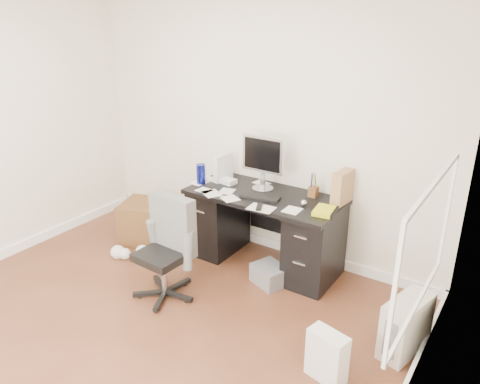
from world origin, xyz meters
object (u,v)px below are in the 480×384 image
object	(u,v)px
desk	(264,227)
pc_tower	(406,326)
keyboard	(260,197)
office_chair	(162,250)
wicker_basket	(145,222)
lcd_monitor	(263,163)

from	to	relation	value
desk	pc_tower	world-z (taller)	desk
keyboard	office_chair	world-z (taller)	office_chair
keyboard	wicker_basket	xyz separation A→B (m)	(-1.36, -0.20, -0.54)
desk	wicker_basket	world-z (taller)	desk
keyboard	office_chair	distance (m)	1.04
lcd_monitor	office_chair	world-z (taller)	lcd_monitor
pc_tower	desk	bearing A→B (deg)	174.75
lcd_monitor	keyboard	distance (m)	0.34
lcd_monitor	pc_tower	distance (m)	1.92
keyboard	office_chair	size ratio (longest dim) A/B	0.41
keyboard	pc_tower	bearing A→B (deg)	-25.36
office_chair	wicker_basket	xyz separation A→B (m)	(-0.91, 0.68, -0.23)
desk	office_chair	size ratio (longest dim) A/B	1.63
lcd_monitor	office_chair	distance (m)	1.27
wicker_basket	keyboard	bearing A→B (deg)	8.28
keyboard	office_chair	xyz separation A→B (m)	(-0.45, -0.88, -0.30)
wicker_basket	desk	bearing A→B (deg)	12.51
office_chair	pc_tower	size ratio (longest dim) A/B	2.04
wicker_basket	office_chair	bearing A→B (deg)	-37.05
lcd_monitor	keyboard	size ratio (longest dim) A/B	1.47
desk	wicker_basket	size ratio (longest dim) A/B	3.33
office_chair	pc_tower	world-z (taller)	office_chair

